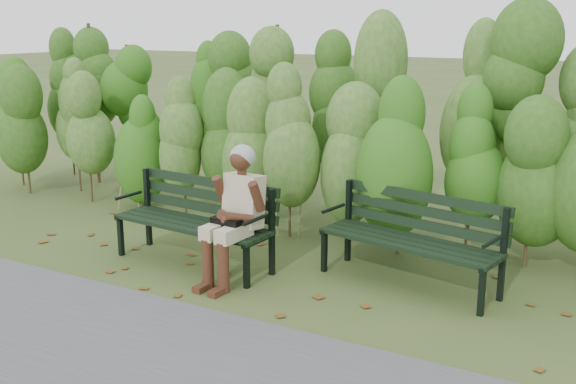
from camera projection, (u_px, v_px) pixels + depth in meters
The scene contains 7 objects.
ground at pixel (271, 275), 6.47m from camera, with size 80.00×80.00×0.00m, color #394F23.
footpath at pixel (109, 378), 4.60m from camera, with size 60.00×2.50×0.01m, color #474749.
hedge_band at pixel (351, 121), 7.75m from camera, with size 11.04×1.67×2.42m.
leaf_litter at pixel (293, 284), 6.26m from camera, with size 4.94×2.17×0.01m.
bench_left at pixel (198, 214), 6.71m from camera, with size 1.74×0.69×0.85m.
bench_right at pixel (414, 232), 6.18m from camera, with size 1.76×0.85×0.84m.
seated_woman at pixel (235, 207), 6.20m from camera, with size 0.52×0.76×1.28m.
Camera 1 is at (3.07, -5.25, 2.37)m, focal length 42.00 mm.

